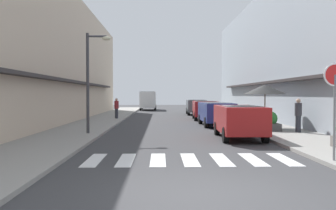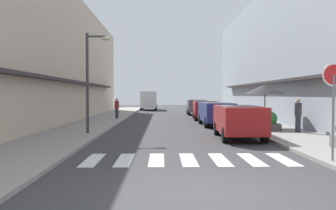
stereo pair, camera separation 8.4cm
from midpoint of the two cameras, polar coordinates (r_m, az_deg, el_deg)
The scene contains 17 objects.
ground_plane at distance 23.73m, azimuth 1.03°, elevation -3.08°, with size 92.15×92.15×0.00m, color #38383A.
sidewalk_left at distance 24.12m, azimuth -11.47°, elevation -2.90°, with size 3.12×58.64×0.12m, color gray.
sidewalk_right at distance 24.47m, azimuth 13.34°, elevation -2.84°, with size 3.12×58.64×0.12m, color gray.
building_row_left at distance 26.26m, azimuth -19.89°, elevation 7.18°, with size 5.50×39.70×9.07m.
building_row_right at distance 26.88m, azimuth 21.30°, elevation 7.82°, with size 5.50×39.70×9.80m.
crosswalk at distance 10.84m, azimuth 3.48°, elevation -8.69°, with size 6.15×2.20×0.01m.
parked_car_near at distance 16.12m, azimuth 11.33°, elevation -2.05°, with size 1.93×4.38×1.47m.
parked_car_mid at distance 22.61m, azimuth 7.76°, elevation -0.99°, with size 1.84×4.47×1.47m.
parked_car_far at distance 28.14m, azimuth 6.03°, elevation -0.47°, with size 1.95×4.20×1.47m.
parked_car_distant at distance 35.03m, azimuth 4.64°, elevation -0.06°, with size 1.89×4.06×1.47m.
delivery_van at distance 46.04m, azimuth -3.01°, elevation 0.95°, with size 2.03×5.41×2.37m.
round_street_sign at distance 10.92m, azimuth 25.07°, elevation 2.77°, with size 0.65×0.07×2.71m.
street_lamp at distance 17.47m, azimuth -11.94°, elevation 5.28°, with size 1.19×0.28×4.76m.
cafe_umbrella at distance 20.60m, azimuth 15.31°, elevation 2.41°, with size 2.34×2.34×2.42m.
planter_midblock at distance 18.99m, azimuth 16.05°, elevation -2.65°, with size 0.92×0.92×1.00m.
pedestrian_walking_near at distance 18.62m, azimuth 20.14°, elevation -1.44°, with size 0.34×0.34×1.65m.
pedestrian_walking_far at distance 28.04m, azimuth -8.07°, elevation -0.45°, with size 0.34×0.34×1.57m.
Camera 2 is at (-0.79, -6.89, 1.95)m, focal length 38.26 mm.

